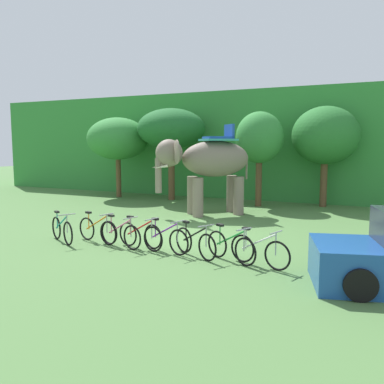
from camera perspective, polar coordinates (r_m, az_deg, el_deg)
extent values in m
plane|color=#4C753D|center=(13.34, -0.92, -6.06)|extent=(80.00, 80.00, 0.00)
cube|color=#338438|center=(24.42, 11.62, 6.46)|extent=(36.00, 6.00, 5.80)
cylinder|color=brown|center=(23.21, -10.25, 2.04)|extent=(0.28, 0.28, 2.21)
ellipsoid|color=#338438|center=(23.13, -10.37, 7.36)|extent=(3.39, 3.39, 2.33)
cylinder|color=brown|center=(21.64, -2.89, 2.64)|extent=(0.34, 0.34, 2.83)
ellipsoid|color=#1E6028|center=(21.60, -2.93, 8.88)|extent=(3.56, 3.56, 2.09)
cylinder|color=brown|center=(19.63, 9.32, 1.19)|extent=(0.30, 0.30, 2.18)
ellipsoid|color=#338438|center=(19.55, 9.44, 7.55)|extent=(2.24, 2.24, 2.42)
cylinder|color=brown|center=(20.21, 17.95, 1.06)|extent=(0.32, 0.32, 2.15)
ellipsoid|color=#28702D|center=(20.12, 18.19, 7.56)|extent=(3.08, 3.08, 2.70)
ellipsoid|color=gray|center=(17.05, 3.33, 4.69)|extent=(3.09, 2.99, 1.50)
cylinder|color=gray|center=(16.52, 0.85, -0.76)|extent=(0.44, 0.44, 1.60)
cylinder|color=gray|center=(17.24, 0.05, -0.45)|extent=(0.44, 0.44, 1.60)
cylinder|color=gray|center=(17.16, 6.56, -0.53)|extent=(0.44, 0.44, 1.60)
cylinder|color=gray|center=(17.86, 5.56, -0.23)|extent=(0.44, 0.44, 1.60)
ellipsoid|color=gray|center=(16.44, -3.23, 5.49)|extent=(1.49, 1.48, 1.10)
ellipsoid|color=gray|center=(15.88, -2.15, 5.63)|extent=(0.68, 0.73, 0.96)
ellipsoid|color=gray|center=(17.08, -3.25, 5.70)|extent=(0.68, 0.73, 0.96)
cylinder|color=gray|center=(16.39, -4.74, 2.32)|extent=(0.26, 0.26, 1.40)
cone|color=beige|center=(16.16, -4.40, 3.50)|extent=(0.50, 0.47, 0.21)
cone|color=beige|center=(16.59, -4.74, 3.58)|extent=(0.50, 0.47, 0.21)
cube|color=teal|center=(17.07, 3.67, 7.31)|extent=(1.86, 1.86, 0.08)
cube|color=#1E4799|center=(17.08, 3.67, 7.61)|extent=(1.42, 1.41, 0.10)
cube|color=#1E4799|center=(17.27, 5.24, 8.51)|extent=(0.68, 0.73, 0.56)
cylinder|color=gray|center=(17.62, 7.66, 3.24)|extent=(0.08, 0.08, 0.90)
torus|color=black|center=(13.42, -18.47, -4.79)|extent=(0.65, 0.38, 0.71)
torus|color=black|center=(12.49, -17.00, -5.57)|extent=(0.65, 0.38, 0.71)
cylinder|color=teal|center=(12.93, -17.84, -4.06)|extent=(0.88, 0.49, 0.54)
cylinder|color=teal|center=(13.28, -18.37, -3.76)|extent=(0.03, 0.03, 0.52)
cube|color=black|center=(13.23, -18.41, -2.65)|extent=(0.22, 0.18, 0.06)
cylinder|color=#9E9EA3|center=(12.48, -17.12, -4.27)|extent=(0.03, 0.03, 0.55)
cylinder|color=#9E9EA3|center=(12.44, -17.16, -3.05)|extent=(0.27, 0.47, 0.03)
torus|color=black|center=(13.01, -14.51, -5.00)|extent=(0.70, 0.21, 0.71)
torus|color=black|center=(12.25, -11.67, -5.66)|extent=(0.70, 0.21, 0.71)
cylinder|color=orange|center=(12.60, -13.24, -4.20)|extent=(0.95, 0.27, 0.54)
cylinder|color=orange|center=(12.89, -14.28, -3.94)|extent=(0.03, 0.03, 0.52)
cube|color=black|center=(12.84, -14.31, -2.79)|extent=(0.22, 0.14, 0.06)
cylinder|color=#9E9EA3|center=(12.23, -11.85, -4.34)|extent=(0.03, 0.03, 0.55)
cylinder|color=#9E9EA3|center=(12.18, -11.88, -3.10)|extent=(0.15, 0.51, 0.03)
torus|color=black|center=(12.30, -11.51, -5.60)|extent=(0.70, 0.23, 0.71)
torus|color=black|center=(11.56, -8.38, -6.33)|extent=(0.70, 0.23, 0.71)
cylinder|color=pink|center=(11.89, -10.10, -4.76)|extent=(0.95, 0.29, 0.54)
cylinder|color=pink|center=(12.17, -11.25, -4.47)|extent=(0.03, 0.03, 0.52)
cube|color=black|center=(12.13, -11.27, -3.27)|extent=(0.22, 0.15, 0.06)
cylinder|color=#9E9EA3|center=(11.53, -8.57, -4.94)|extent=(0.03, 0.03, 0.55)
cylinder|color=#9E9EA3|center=(11.48, -8.60, -3.62)|extent=(0.16, 0.51, 0.03)
torus|color=black|center=(12.01, -8.95, -5.84)|extent=(0.70, 0.21, 0.71)
torus|color=black|center=(11.32, -5.47, -6.57)|extent=(0.70, 0.21, 0.71)
cylinder|color=red|center=(11.63, -7.37, -4.98)|extent=(0.96, 0.26, 0.54)
cylinder|color=red|center=(11.89, -8.64, -4.69)|extent=(0.03, 0.03, 0.52)
cube|color=black|center=(11.84, -8.67, -3.46)|extent=(0.22, 0.14, 0.06)
cylinder|color=#9E9EA3|center=(11.29, -5.67, -5.15)|extent=(0.03, 0.03, 0.55)
cylinder|color=#9E9EA3|center=(11.24, -5.69, -3.80)|extent=(0.15, 0.51, 0.03)
torus|color=black|center=(11.59, -5.49, -6.26)|extent=(0.69, 0.25, 0.71)
torus|color=black|center=(10.90, -1.87, -7.07)|extent=(0.69, 0.25, 0.71)
cylinder|color=purple|center=(11.20, -3.84, -5.39)|extent=(0.94, 0.32, 0.54)
cylinder|color=purple|center=(11.46, -5.16, -5.07)|extent=(0.03, 0.03, 0.52)
cube|color=black|center=(11.41, -5.17, -3.79)|extent=(0.22, 0.15, 0.06)
cylinder|color=#9E9EA3|center=(10.87, -2.07, -5.59)|extent=(0.03, 0.03, 0.55)
cylinder|color=#9E9EA3|center=(10.81, -2.08, -4.19)|extent=(0.18, 0.51, 0.03)
torus|color=black|center=(11.14, -1.14, -6.75)|extent=(0.65, 0.37, 0.71)
torus|color=black|center=(10.38, 2.15, -7.77)|extent=(0.65, 0.37, 0.71)
cylinder|color=black|center=(10.72, 0.36, -5.92)|extent=(0.88, 0.49, 0.54)
cylinder|color=black|center=(11.01, -0.84, -5.53)|extent=(0.03, 0.03, 0.52)
cube|color=black|center=(10.96, -0.84, -4.20)|extent=(0.22, 0.18, 0.06)
cylinder|color=#9E9EA3|center=(10.35, 1.98, -6.22)|extent=(0.03, 0.03, 0.55)
cylinder|color=#9E9EA3|center=(10.29, 1.99, -4.75)|extent=(0.27, 0.48, 0.03)
torus|color=black|center=(10.74, 3.56, -7.29)|extent=(0.66, 0.35, 0.71)
torus|color=black|center=(10.05, 7.48, -8.31)|extent=(0.66, 0.35, 0.71)
cylinder|color=green|center=(10.34, 5.37, -6.42)|extent=(0.89, 0.46, 0.54)
cylinder|color=green|center=(10.60, 3.94, -6.02)|extent=(0.03, 0.03, 0.52)
cube|color=black|center=(10.55, 3.95, -4.65)|extent=(0.22, 0.18, 0.06)
cylinder|color=#9E9EA3|center=(10.01, 7.30, -6.71)|extent=(0.03, 0.03, 0.55)
cylinder|color=#9E9EA3|center=(9.96, 7.32, -5.20)|extent=(0.25, 0.48, 0.03)
torus|color=black|center=(10.36, 7.09, -7.85)|extent=(0.69, 0.27, 0.71)
torus|color=black|center=(9.83, 11.87, -8.75)|extent=(0.69, 0.27, 0.71)
cylinder|color=silver|center=(10.03, 9.32, -6.89)|extent=(0.94, 0.34, 0.54)
cylinder|color=silver|center=(10.24, 7.57, -6.53)|extent=(0.03, 0.03, 0.52)
cube|color=black|center=(10.18, 7.59, -5.11)|extent=(0.22, 0.16, 0.06)
cylinder|color=#9E9EA3|center=(9.78, 11.66, -7.12)|extent=(0.03, 0.03, 0.55)
cylinder|color=#9E9EA3|center=(9.72, 11.70, -5.57)|extent=(0.19, 0.50, 0.03)
cylinder|color=black|center=(8.46, 22.51, -11.93)|extent=(0.66, 0.34, 0.64)
cylinder|color=black|center=(10.14, 20.22, -8.74)|extent=(0.66, 0.34, 0.64)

